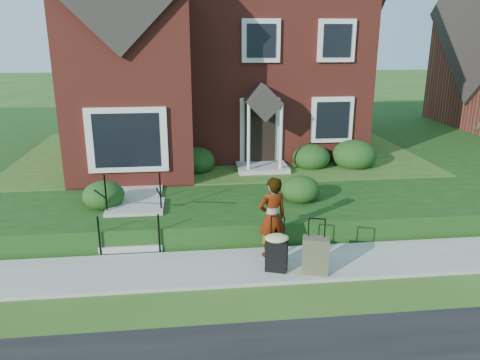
{
  "coord_description": "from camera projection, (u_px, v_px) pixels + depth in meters",
  "views": [
    {
      "loc": [
        -1.14,
        -8.9,
        4.71
      ],
      "look_at": [
        0.1,
        2.0,
        1.35
      ],
      "focal_mm": 35.0,
      "sensor_mm": 36.0,
      "label": 1
    }
  ],
  "objects": [
    {
      "name": "main_house",
      "position": [
        209.0,
        22.0,
        17.52
      ],
      "size": [
        10.4,
        10.2,
        9.4
      ],
      "color": "maroon",
      "rests_on": "terrace"
    },
    {
      "name": "ground",
      "position": [
        246.0,
        268.0,
        9.95
      ],
      "size": [
        120.0,
        120.0,
        0.0
      ],
      "primitive_type": "plane",
      "color": "#2D5119",
      "rests_on": "ground"
    },
    {
      "name": "woman",
      "position": [
        272.0,
        217.0,
        10.1
      ],
      "size": [
        0.75,
        0.59,
        1.8
      ],
      "primitive_type": "imported",
      "rotation": [
        0.0,
        0.0,
        3.41
      ],
      "color": "#999999",
      "rests_on": "sidewalk"
    },
    {
      "name": "front_steps",
      "position": [
        134.0,
        220.0,
        11.3
      ],
      "size": [
        1.4,
        2.02,
        1.5
      ],
      "color": "#9E9B93",
      "rests_on": "ground"
    },
    {
      "name": "terrace",
      "position": [
        305.0,
        141.0,
        20.65
      ],
      "size": [
        44.0,
        20.0,
        0.6
      ],
      "primitive_type": "cube",
      "color": "#18380F",
      "rests_on": "ground"
    },
    {
      "name": "walkway",
      "position": [
        144.0,
        177.0,
        14.25
      ],
      "size": [
        1.2,
        6.0,
        0.06
      ],
      "primitive_type": "cube",
      "color": "#9E9B93",
      "rests_on": "terrace"
    },
    {
      "name": "suitcase_olive",
      "position": [
        315.0,
        255.0,
        9.48
      ],
      "size": [
        0.6,
        0.43,
        1.17
      ],
      "rotation": [
        0.0,
        0.0,
        -0.27
      ],
      "color": "#4F4D34",
      "rests_on": "sidewalk"
    },
    {
      "name": "sidewalk",
      "position": [
        246.0,
        266.0,
        9.94
      ],
      "size": [
        60.0,
        1.6,
        0.08
      ],
      "primitive_type": "cube",
      "color": "#9E9B93",
      "rests_on": "ground"
    },
    {
      "name": "foundation_shrubs",
      "position": [
        237.0,
        162.0,
        14.31
      ],
      "size": [
        9.7,
        4.24,
        1.0
      ],
      "color": "#103511",
      "rests_on": "terrace"
    },
    {
      "name": "suitcase_black",
      "position": [
        277.0,
        250.0,
        9.55
      ],
      "size": [
        0.59,
        0.54,
        1.18
      ],
      "rotation": [
        0.0,
        0.0,
        -0.34
      ],
      "color": "black",
      "rests_on": "sidewalk"
    }
  ]
}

